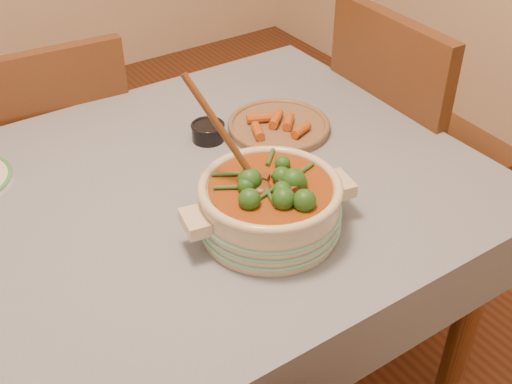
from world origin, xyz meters
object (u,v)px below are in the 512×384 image
(stew_casserole, at_px, (270,202))
(chair_right, at_px, (407,141))
(fried_plate, at_px, (279,124))
(chair_far, at_px, (58,156))
(condiment_bowl, at_px, (208,131))
(dining_table, at_px, (137,241))

(stew_casserole, distance_m, chair_right, 0.85)
(fried_plate, bearing_deg, chair_far, 127.93)
(fried_plate, xyz_separation_m, chair_far, (-0.45, 0.58, -0.25))
(condiment_bowl, bearing_deg, stew_casserole, -101.54)
(chair_far, bearing_deg, condiment_bowl, 122.46)
(dining_table, distance_m, chair_right, 0.97)
(chair_far, xyz_separation_m, chair_right, (0.94, -0.60, 0.04))
(stew_casserole, bearing_deg, condiment_bowl, 78.46)
(fried_plate, height_order, chair_right, chair_right)
(stew_casserole, distance_m, condiment_bowl, 0.41)
(fried_plate, bearing_deg, stew_casserole, -128.31)
(chair_far, bearing_deg, fried_plate, 132.66)
(dining_table, height_order, condiment_bowl, condiment_bowl)
(stew_casserole, height_order, condiment_bowl, stew_casserole)
(dining_table, height_order, chair_far, chair_far)
(condiment_bowl, distance_m, chair_far, 0.63)
(fried_plate, relative_size, chair_right, 0.34)
(stew_casserole, relative_size, condiment_bowl, 4.22)
(stew_casserole, relative_size, chair_right, 0.39)
(stew_casserole, relative_size, chair_far, 0.42)
(chair_far, height_order, chair_right, chair_right)
(dining_table, relative_size, chair_right, 1.68)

